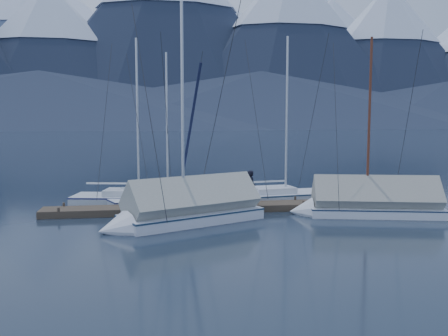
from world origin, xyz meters
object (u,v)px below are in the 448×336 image
at_px(sailboat_open_left, 148,201).
at_px(person, 251,187).
at_px(sailboat_open_mid, 176,199).
at_px(sailboat_covered_far, 180,212).
at_px(sailboat_open_right, 294,197).
at_px(sailboat_covered_near, 363,205).

xyz_separation_m(sailboat_open_left, person, (5.24, -2.72, 1.03)).
bearing_deg(sailboat_open_mid, sailboat_covered_far, -91.05).
xyz_separation_m(sailboat_open_right, sailboat_covered_far, (-6.91, -5.26, 0.34)).
bearing_deg(sailboat_covered_far, sailboat_open_mid, 88.95).
relative_size(sailboat_open_left, person, 5.75).
distance_m(sailboat_open_mid, sailboat_open_right, 6.83).
height_order(sailboat_open_right, person, sailboat_open_right).
xyz_separation_m(sailboat_open_mid, sailboat_covered_far, (-0.11, -5.73, 0.36)).
distance_m(sailboat_open_mid, sailboat_covered_near, 10.25).
relative_size(sailboat_covered_near, sailboat_covered_far, 0.89).
bearing_deg(sailboat_open_mid, sailboat_open_left, -167.47).
relative_size(sailboat_open_left, sailboat_open_right, 0.97).
bearing_deg(sailboat_covered_far, person, 34.97).
distance_m(sailboat_open_left, sailboat_covered_near, 11.45).
distance_m(sailboat_open_right, person, 4.17).
distance_m(sailboat_open_left, sailboat_covered_far, 5.58).
bearing_deg(sailboat_open_left, person, -27.43).
distance_m(sailboat_covered_far, person, 4.70).
relative_size(sailboat_covered_far, person, 6.20).
distance_m(sailboat_open_left, sailboat_open_right, 8.34).
xyz_separation_m(sailboat_covered_near, sailboat_covered_far, (-8.97, -0.59, 0.05)).
bearing_deg(sailboat_open_right, sailboat_open_left, 179.13).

